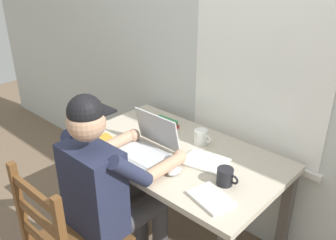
% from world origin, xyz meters
% --- Properties ---
extents(back_wall, '(6.00, 0.08, 2.60)m').
position_xyz_m(back_wall, '(0.00, 0.46, 1.30)').
color(back_wall, beige).
rests_on(back_wall, ground).
extents(desk, '(1.29, 0.76, 0.74)m').
position_xyz_m(desk, '(0.00, 0.00, 0.64)').
color(desk, '#BCB29E').
rests_on(desk, ground).
extents(seated_person, '(0.50, 0.60, 1.25)m').
position_xyz_m(seated_person, '(-0.08, -0.45, 0.69)').
color(seated_person, '#232842').
rests_on(seated_person, ground).
extents(laptop, '(0.33, 0.28, 0.23)m').
position_xyz_m(laptop, '(-0.12, -0.13, 0.79)').
color(laptop, '#ADAFB2').
rests_on(laptop, desk).
extents(computer_mouse, '(0.06, 0.10, 0.03)m').
position_xyz_m(computer_mouse, '(0.15, -0.19, 0.76)').
color(computer_mouse, '#ADAFB2').
rests_on(computer_mouse, desk).
extents(coffee_mug_white, '(0.12, 0.08, 0.09)m').
position_xyz_m(coffee_mug_white, '(0.05, 0.17, 0.79)').
color(coffee_mug_white, white).
rests_on(coffee_mug_white, desk).
extents(coffee_mug_dark, '(0.12, 0.09, 0.09)m').
position_xyz_m(coffee_mug_dark, '(0.41, -0.08, 0.79)').
color(coffee_mug_dark, black).
rests_on(coffee_mug_dark, desk).
extents(book_stack_main, '(0.20, 0.14, 0.05)m').
position_xyz_m(book_stack_main, '(-0.29, 0.18, 0.76)').
color(book_stack_main, '#BC332D').
rests_on(book_stack_main, desk).
extents(paper_pile_near_laptop, '(0.25, 0.20, 0.02)m').
position_xyz_m(paper_pile_near_laptop, '(0.43, -0.23, 0.75)').
color(paper_pile_near_laptop, silver).
rests_on(paper_pile_near_laptop, desk).
extents(paper_pile_back_corner, '(0.28, 0.24, 0.01)m').
position_xyz_m(paper_pile_back_corner, '(0.20, 0.02, 0.75)').
color(paper_pile_back_corner, silver).
rests_on(paper_pile_back_corner, desk).
extents(landscape_photo_print, '(0.14, 0.11, 0.00)m').
position_xyz_m(landscape_photo_print, '(-0.45, -0.19, 0.74)').
color(landscape_photo_print, gold).
rests_on(landscape_photo_print, desk).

